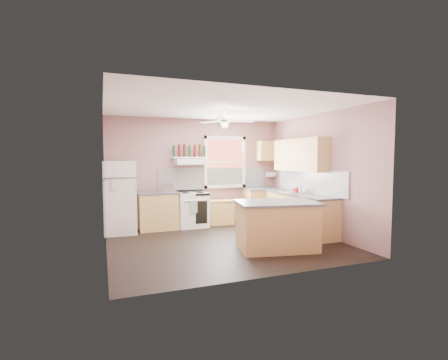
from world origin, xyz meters
name	(u,v)px	position (x,y,z in m)	size (l,w,h in m)	color
floor	(225,242)	(0.00, 0.00, 0.00)	(4.50, 4.50, 0.00)	black
ceiling	(225,108)	(0.00, 0.00, 2.70)	(4.50, 4.50, 0.00)	white
wall_back	(197,172)	(0.00, 2.02, 1.35)	(4.50, 0.05, 2.70)	#926766
wall_right	(319,174)	(2.27, 0.00, 1.35)	(0.05, 4.00, 2.70)	#926766
wall_left	(103,179)	(-2.27, 0.00, 1.35)	(0.05, 4.00, 2.70)	#926766
backsplash_back	(214,178)	(0.45, 1.99, 1.18)	(2.90, 0.03, 0.55)	white
backsplash_right	(310,181)	(2.23, 0.30, 1.18)	(0.03, 2.60, 0.55)	white
window_view	(225,162)	(0.75, 1.98, 1.60)	(1.00, 0.02, 1.20)	brown
window_frame	(225,162)	(0.75, 1.96, 1.60)	(1.16, 0.07, 1.36)	white
refrigerator	(120,197)	(-1.92, 1.59, 0.82)	(0.70, 0.68, 1.64)	white
base_cabinet_left	(158,211)	(-1.06, 1.70, 0.43)	(0.90, 0.60, 0.86)	tan
counter_left	(158,193)	(-1.06, 1.70, 0.88)	(0.92, 0.62, 0.04)	#464648
toaster	(167,188)	(-0.84, 1.72, 0.99)	(0.28, 0.16, 0.18)	silver
stove	(192,210)	(-0.23, 1.70, 0.43)	(0.74, 0.64, 0.86)	white
range_hood	(191,162)	(-0.23, 1.75, 1.62)	(0.78, 0.50, 0.14)	white
bottle_shelf	(190,158)	(-0.23, 1.87, 1.72)	(0.90, 0.26, 0.03)	white
cart	(221,212)	(0.56, 1.75, 0.31)	(0.63, 0.42, 0.63)	tan
base_cabinet_corner	(263,205)	(1.75, 1.70, 0.43)	(1.00, 0.60, 0.86)	tan
base_cabinet_right	(299,213)	(1.95, 0.30, 0.43)	(0.60, 2.20, 0.86)	tan
counter_corner	(263,189)	(1.75, 1.70, 0.88)	(1.02, 0.62, 0.04)	#464648
counter_right	(299,194)	(1.94, 0.30, 0.88)	(0.62, 2.22, 0.04)	#464648
sink	(294,193)	(1.94, 0.50, 0.90)	(0.55, 0.45, 0.03)	silver
faucet	(300,189)	(2.10, 0.50, 0.97)	(0.03, 0.03, 0.14)	silver
upper_cabinet_right	(299,155)	(2.08, 0.50, 1.78)	(0.33, 1.80, 0.76)	tan
upper_cabinet_corner	(268,151)	(1.95, 1.83, 1.90)	(0.60, 0.33, 0.52)	tan
paper_towel	(271,175)	(2.07, 1.86, 1.25)	(0.12, 0.12, 0.26)	white
island	(277,226)	(0.75, -0.78, 0.43)	(1.39, 0.88, 0.86)	tan
island_top	(277,203)	(0.75, -0.78, 0.88)	(1.47, 0.96, 0.04)	#464648
ceiling_fan_hub	(225,121)	(0.00, 0.00, 2.45)	(0.20, 0.20, 0.08)	white
soap_bottle	(300,188)	(2.03, 0.36, 1.01)	(0.08, 0.08, 0.22)	silver
red_caddy	(297,190)	(2.03, 0.52, 0.95)	(0.18, 0.12, 0.10)	#A70E1B
wine_bottles	(190,151)	(-0.23, 1.87, 1.88)	(0.86, 0.06, 0.31)	#143819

